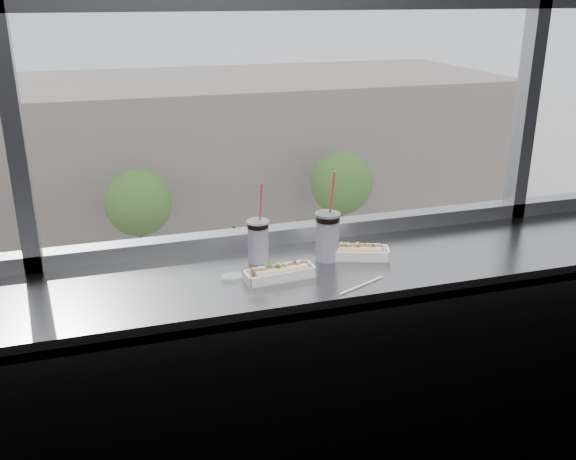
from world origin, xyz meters
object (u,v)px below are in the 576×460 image
object	(u,v)px
loose_straw	(362,285)
tree_right	(341,183)
car_near_d	(305,357)
car_near_e	(495,325)
soda_cup_right	(327,234)
hotdog_tray_left	(280,272)
car_far_b	(164,281)
pedestrian_a	(22,264)
tree_center	(138,203)
car_near_c	(110,387)
pedestrian_c	(235,238)
car_far_c	(356,257)
pedestrian_b	(92,261)
wrapper	(232,276)
hotdog_tray_right	(354,251)
soda_cup_left	(258,239)
pedestrian_d	(322,232)

from	to	relation	value
loose_straw	tree_right	distance (m)	31.91
car_near_d	car_near_e	world-z (taller)	car_near_e
soda_cup_right	tree_right	size ratio (longest dim) A/B	0.07
hotdog_tray_left	car_near_d	size ratio (longest dim) A/B	0.04
soda_cup_right	car_far_b	size ratio (longest dim) A/B	0.06
pedestrian_a	tree_center	size ratio (longest dim) A/B	0.38
car_near_c	pedestrian_c	world-z (taller)	car_near_c
car_far_b	tree_right	xyz separation A→B (m)	(9.97, 4.00, 2.56)
car_far_c	car_near_c	xyz separation A→B (m)	(-11.90, -8.00, 0.21)
tree_center	car_far_b	bearing A→B (deg)	-81.91
car_near_e	pedestrian_c	xyz separation A→B (m)	(-7.34, 12.33, -0.15)
soda_cup_right	pedestrian_b	distance (m)	29.30
car_near_d	tree_right	bearing A→B (deg)	-29.28
car_near_c	tree_right	world-z (taller)	tree_right
hotdog_tray_left	pedestrian_b	size ratio (longest dim) A/B	0.11
wrapper	car_near_e	distance (m)	23.85
hotdog_tray_left	pedestrian_a	size ratio (longest dim) A/B	0.13
hotdog_tray_right	pedestrian_a	bearing A→B (deg)	117.44
soda_cup_left	pedestrian_a	distance (m)	30.54
car_far_b	pedestrian_d	size ratio (longest dim) A/B	2.47
car_far_b	car_near_d	xyz separation A→B (m)	(3.90, -8.00, 0.11)
pedestrian_d	wrapper	bearing A→B (deg)	158.92
soda_cup_left	wrapper	distance (m)	0.19
hotdog_tray_left	car_near_e	world-z (taller)	hotdog_tray_left
wrapper	car_near_e	world-z (taller)	wrapper
pedestrian_c	pedestrian_d	distance (m)	4.59
car_far_b	pedestrian_d	xyz separation A→B (m)	(8.67, 3.36, 0.18)
tree_center	car_far_c	bearing A→B (deg)	-22.20
car_near_d	tree_right	xyz separation A→B (m)	(6.07, 12.00, 2.44)
car_near_d	pedestrian_b	xyz separation A→B (m)	(-6.87, 10.88, 0.06)
car_near_e	pedestrian_b	bearing A→B (deg)	50.91
hotdog_tray_left	car_far_c	bearing A→B (deg)	60.05
soda_cup_left	pedestrian_b	xyz separation A→B (m)	(-1.10, 27.05, -11.03)
car_near_e	hotdog_tray_right	bearing A→B (deg)	139.02
wrapper	pedestrian_c	xyz separation A→B (m)	(6.18, 28.63, -11.13)
car_near_d	hotdog_tray_left	bearing A→B (deg)	158.21
soda_cup_right	tree_center	world-z (taller)	soda_cup_right
hotdog_tray_right	pedestrian_a	distance (m)	30.63
loose_straw	pedestrian_b	distance (m)	29.50
car_far_c	pedestrian_d	xyz separation A→B (m)	(-0.56, 3.36, 0.16)
hotdog_tray_left	loose_straw	distance (m)	0.29
hotdog_tray_right	pedestrian_b	world-z (taller)	hotdog_tray_right
car_far_b	car_near_e	distance (m)	14.03
car_near_d	soda_cup_left	bearing A→B (deg)	157.93
pedestrian_b	wrapper	bearing A→B (deg)	-177.95
car_far_b	car_near_c	xyz separation A→B (m)	(-2.67, -8.00, 0.23)
tree_center	tree_right	bearing A→B (deg)	-0.00
hotdog_tray_right	car_far_c	size ratio (longest dim) A/B	0.05
hotdog_tray_right	car_far_b	distance (m)	26.73
hotdog_tray_right	pedestrian_c	distance (m)	31.20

